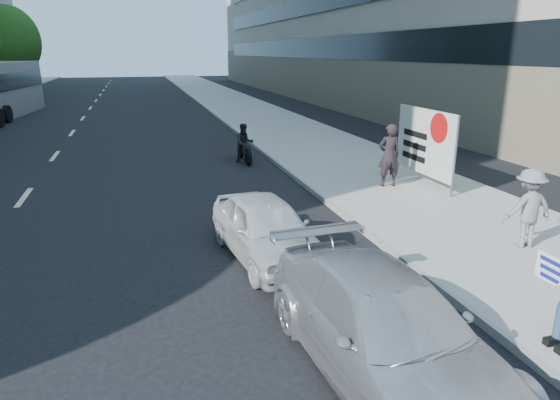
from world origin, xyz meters
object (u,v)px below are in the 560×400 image
object	(u,v)px
pedestrian_woman	(389,155)
motorcycle	(244,145)
protest_banner	(425,142)
white_sedan_near	(266,228)
parked_sedan	(385,327)
jogger	(528,208)

from	to	relation	value
pedestrian_woman	motorcycle	bearing A→B (deg)	-52.65
protest_banner	white_sedan_near	size ratio (longest dim) A/B	0.85
pedestrian_woman	parked_sedan	distance (m)	8.88
protest_banner	pedestrian_woman	bearing A→B (deg)	-179.88
jogger	pedestrian_woman	xyz separation A→B (m)	(-0.43, 5.02, 0.11)
motorcycle	pedestrian_woman	bearing A→B (deg)	-58.11
jogger	motorcycle	bearing A→B (deg)	-66.11
pedestrian_woman	parked_sedan	size ratio (longest dim) A/B	0.41
protest_banner	white_sedan_near	world-z (taller)	protest_banner
pedestrian_woman	parked_sedan	bearing A→B (deg)	67.21
pedestrian_woman	protest_banner	bearing A→B (deg)	-174.76
protest_banner	motorcycle	world-z (taller)	protest_banner
protest_banner	white_sedan_near	bearing A→B (deg)	-146.41
parked_sedan	motorcycle	size ratio (longest dim) A/B	2.19
pedestrian_woman	white_sedan_near	bearing A→B (deg)	44.64
white_sedan_near	protest_banner	bearing A→B (deg)	27.21
parked_sedan	white_sedan_near	bearing A→B (deg)	93.24
motorcycle	white_sedan_near	bearing A→B (deg)	-99.63
motorcycle	parked_sedan	bearing A→B (deg)	-94.58
jogger	parked_sedan	xyz separation A→B (m)	(-4.58, -2.81, -0.31)
pedestrian_woman	protest_banner	xyz separation A→B (m)	(1.13, 0.00, 0.34)
pedestrian_woman	motorcycle	world-z (taller)	pedestrian_woman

